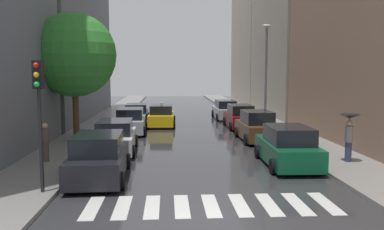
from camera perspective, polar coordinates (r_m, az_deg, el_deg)
ground_plane at (r=34.97m, az=-1.30°, el=-0.73°), size 28.00×72.00×0.04m
sidewalk_left at (r=35.32m, az=-11.90°, el=-0.64°), size 3.00×72.00×0.15m
sidewalk_right at (r=35.80m, az=9.15°, el=-0.50°), size 3.00×72.00×0.15m
crosswalk_stripes at (r=12.70m, az=2.70°, el=-12.64°), size 7.65×2.20×0.01m
building_left_mid at (r=38.70m, az=-18.31°, el=10.96°), size 6.00×21.43×15.26m
building_right_mid at (r=40.51m, az=14.77°, el=14.91°), size 6.00×13.53×20.99m
building_right_far at (r=53.51m, az=9.97°, el=9.55°), size 6.00×13.76×14.98m
parked_car_left_nearest at (r=15.88m, az=-12.99°, el=-5.92°), size 2.26×4.84×1.78m
parked_car_left_second at (r=21.05m, az=-10.77°, el=-3.09°), size 2.25×4.85×1.67m
parked_car_left_third at (r=27.50m, az=-8.66°, el=-0.91°), size 2.16×4.73×1.71m
parked_car_left_fourth at (r=33.58m, az=-7.85°, el=0.21°), size 2.22×4.81×1.53m
parked_car_right_nearest at (r=18.18m, az=13.31°, el=-4.45°), size 2.25×4.77×1.76m
parked_car_right_second at (r=24.35m, az=9.07°, el=-1.69°), size 2.06×4.35×1.82m
parked_car_right_third at (r=29.87m, az=6.78°, el=-0.32°), size 2.01×4.56×1.75m
parked_car_right_fourth at (r=35.64m, az=4.71°, el=0.67°), size 2.02×4.78×1.67m
taxi_midroad at (r=30.90m, az=-4.32°, el=-0.17°), size 2.17×4.51×1.81m
pedestrian_foreground at (r=19.02m, az=21.30°, el=-1.80°), size 0.91×0.91×2.11m
pedestrian_near_tree at (r=18.99m, az=-19.98°, el=-3.53°), size 0.36×0.36×1.71m
street_tree_left at (r=24.81m, az=-16.30°, el=8.13°), size 4.91×4.91×7.41m
traffic_light_left_corner at (r=13.89m, az=-20.82°, el=2.39°), size 0.30×0.42×4.30m
lamp_post_right at (r=28.73m, az=10.41°, el=6.37°), size 0.60×0.28×7.25m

